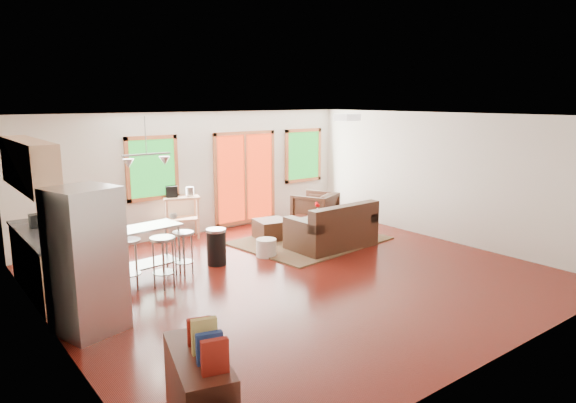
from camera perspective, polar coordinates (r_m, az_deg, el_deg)
floor at (r=8.55m, az=1.24°, el=-8.29°), size 7.50×7.00×0.02m
ceiling at (r=8.06m, az=1.32°, el=9.54°), size 7.50×7.00×0.02m
back_wall at (r=11.12m, az=-10.13°, el=3.09°), size 7.50×0.02×2.60m
left_wall at (r=6.60m, az=-25.17°, el=-3.46°), size 0.02×7.00×2.60m
right_wall at (r=10.93m, az=16.86°, el=2.63°), size 0.02×7.00×2.60m
front_wall at (r=5.96m, az=22.96°, el=-4.77°), size 7.50×0.02×2.60m
window_left at (r=10.63m, az=-14.83°, el=3.60°), size 1.10×0.05×1.30m
french_doors at (r=11.70m, az=-4.76°, el=2.64°), size 1.60×0.05×2.10m
window_right at (r=12.64m, az=1.72°, el=5.15°), size 1.10×0.05×1.30m
rug at (r=10.53m, az=2.48°, el=-4.36°), size 3.04×2.47×0.03m
loveseat at (r=10.04m, az=5.02°, el=-3.18°), size 1.70×0.99×0.89m
coffee_table at (r=11.00m, az=1.57°, el=-2.08°), size 1.03×0.80×0.36m
armchair at (r=11.61m, az=3.01°, el=-0.74°), size 1.10×1.07×0.87m
ottoman at (r=10.63m, az=-1.85°, el=-3.14°), size 0.72×0.72×0.42m
pouf at (r=9.52m, az=-2.42°, el=-5.15°), size 0.47×0.47×0.33m
vase at (r=10.87m, az=3.28°, el=-1.14°), size 0.21×0.22×0.32m
book at (r=10.78m, az=4.21°, el=-1.01°), size 0.23×0.13×0.32m
cabinets at (r=8.36m, az=-25.70°, el=-3.19°), size 0.64×2.24×2.30m
refrigerator at (r=6.80m, az=-21.46°, el=-6.12°), size 0.90×0.89×1.83m
island at (r=8.58m, az=-16.20°, el=-4.53°), size 1.39×0.68×0.85m
cup at (r=8.53m, az=-12.60°, el=-1.51°), size 0.14×0.13×0.11m
bar_stool_a at (r=8.18m, az=-17.27°, el=-5.40°), size 0.47×0.47×0.78m
bar_stool_b at (r=8.07m, az=-13.73°, el=-5.28°), size 0.49×0.49×0.81m
bar_stool_c at (r=8.60m, az=-11.55°, el=-4.53°), size 0.45×0.45×0.74m
trash_can at (r=9.09m, az=-7.96°, el=-4.98°), size 0.45×0.45×0.64m
kitchen_cart at (r=10.83m, az=-11.92°, el=-0.09°), size 0.84×0.68×1.12m
ceiling_flush at (r=9.57m, az=6.61°, el=9.27°), size 0.35×0.35×0.12m
pendant_light at (r=8.45m, az=-15.41°, el=4.37°), size 0.80×0.18×0.79m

